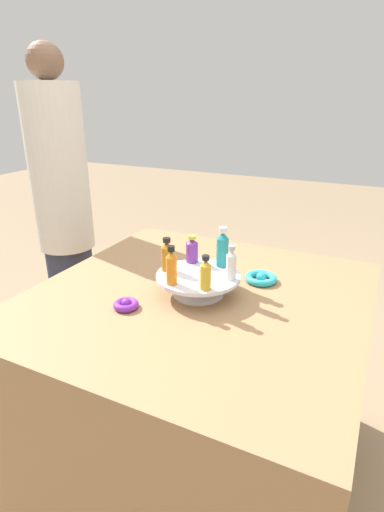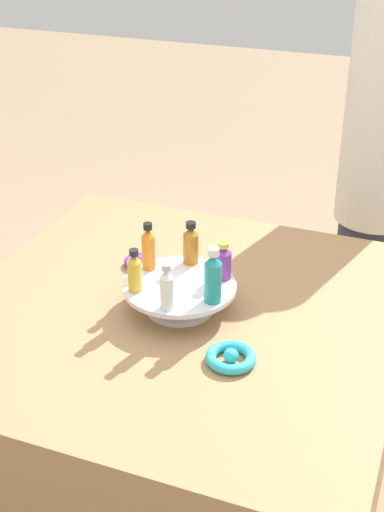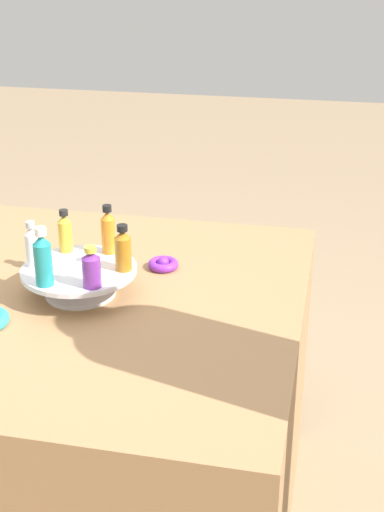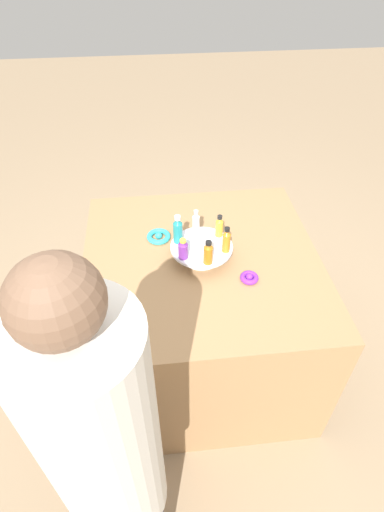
{
  "view_description": "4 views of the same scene",
  "coord_description": "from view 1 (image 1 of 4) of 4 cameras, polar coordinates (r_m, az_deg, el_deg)",
  "views": [
    {
      "loc": [
        -1.07,
        -0.5,
        1.37
      ],
      "look_at": [
        0.01,
        0.03,
        0.89
      ],
      "focal_mm": 28.0,
      "sensor_mm": 36.0,
      "label": 1
    },
    {
      "loc": [
        0.55,
        -1.36,
        1.72
      ],
      "look_at": [
        0.02,
        0.04,
        0.89
      ],
      "focal_mm": 50.0,
      "sensor_mm": 36.0,
      "label": 2
    },
    {
      "loc": [
        1.43,
        0.58,
        1.55
      ],
      "look_at": [
        0.12,
        0.3,
        0.94
      ],
      "focal_mm": 50.0,
      "sensor_mm": 36.0,
      "label": 3
    },
    {
      "loc": [
        0.19,
        1.32,
        1.96
      ],
      "look_at": [
        0.06,
        0.15,
        0.91
      ],
      "focal_mm": 28.0,
      "sensor_mm": 36.0,
      "label": 4
    }
  ],
  "objects": [
    {
      "name": "ground_plane",
      "position": [
        1.81,
        0.72,
        -27.35
      ],
      "size": [
        12.0,
        12.0,
        0.0
      ],
      "primitive_type": "plane",
      "color": "#997F60"
    },
    {
      "name": "party_table",
      "position": [
        1.54,
        0.79,
        -18.08
      ],
      "size": [
        1.06,
        1.06,
        0.76
      ],
      "color": "#9E754C",
      "rests_on": "ground_plane"
    },
    {
      "name": "display_stand",
      "position": [
        1.31,
        0.88,
        -3.6
      ],
      "size": [
        0.27,
        0.27,
        0.07
      ],
      "color": "silver",
      "rests_on": "party_table"
    },
    {
      "name": "bottle_purple",
      "position": [
        1.38,
        0.01,
        0.89
      ],
      "size": [
        0.04,
        0.04,
        0.1
      ],
      "color": "#702D93",
      "rests_on": "display_stand"
    },
    {
      "name": "bottle_amber",
      "position": [
        1.31,
        -3.59,
        0.08
      ],
      "size": [
        0.04,
        0.04,
        0.11
      ],
      "color": "#AD6B19",
      "rests_on": "display_stand"
    },
    {
      "name": "bottle_orange",
      "position": [
        1.21,
        -2.95,
        -1.56
      ],
      "size": [
        0.03,
        0.03,
        0.12
      ],
      "color": "orange",
      "rests_on": "display_stand"
    },
    {
      "name": "bottle_gold",
      "position": [
        1.18,
        1.94,
        -2.58
      ],
      "size": [
        0.03,
        0.03,
        0.11
      ],
      "color": "gold",
      "rests_on": "display_stand"
    },
    {
      "name": "bottle_clear",
      "position": [
        1.25,
        5.62,
        -1.14
      ],
      "size": [
        0.03,
        0.03,
        0.11
      ],
      "color": "silver",
      "rests_on": "display_stand"
    },
    {
      "name": "bottle_teal",
      "position": [
        1.34,
        4.38,
        1.08
      ],
      "size": [
        0.04,
        0.04,
        0.14
      ],
      "color": "teal",
      "rests_on": "display_stand"
    },
    {
      "name": "ribbon_bow_teal",
      "position": [
        1.43,
        9.83,
        -3.12
      ],
      "size": [
        0.11,
        0.11,
        0.03
      ],
      "color": "#2DB7CC",
      "rests_on": "party_table"
    },
    {
      "name": "ribbon_bow_purple",
      "position": [
        1.25,
        -9.4,
        -6.85
      ],
      "size": [
        0.08,
        0.08,
        0.03
      ],
      "color": "purple",
      "rests_on": "party_table"
    },
    {
      "name": "person_figure",
      "position": [
        2.06,
        -17.73,
        4.93
      ],
      "size": [
        0.27,
        0.27,
        1.59
      ],
      "rotation": [
        0.0,
        0.0,
        -1.94
      ],
      "color": "#282D42",
      "rests_on": "ground_plane"
    }
  ]
}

